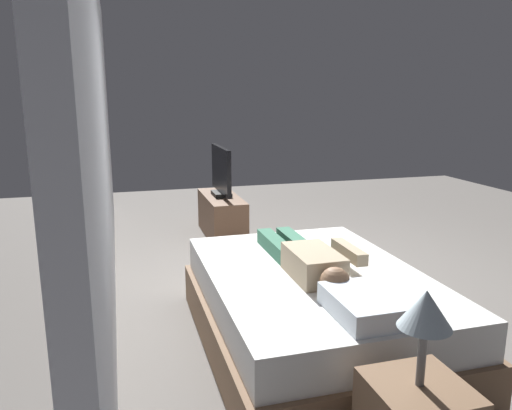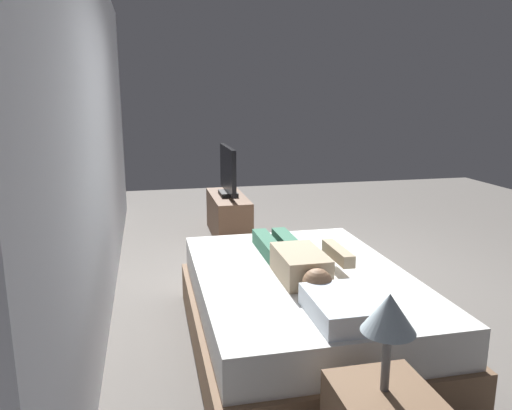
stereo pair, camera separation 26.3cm
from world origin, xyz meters
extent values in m
plane|color=slate|center=(0.00, 0.00, 0.00)|extent=(10.00, 10.00, 0.00)
cube|color=silver|center=(0.40, 1.84, 1.40)|extent=(6.40, 0.10, 2.80)
cube|color=brown|center=(-0.98, 0.49, 0.15)|extent=(2.05, 1.46, 0.30)
cube|color=white|center=(-0.98, 0.49, 0.42)|extent=(1.97, 1.38, 0.24)
cube|color=white|center=(-1.69, 0.49, 0.60)|extent=(0.48, 0.34, 0.12)
cube|color=tan|center=(-1.08, 0.53, 0.63)|extent=(0.48, 0.28, 0.18)
sphere|color=#936B4C|center=(-1.41, 0.53, 0.63)|extent=(0.18, 0.18, 0.18)
cube|color=#387056|center=(-0.54, 0.45, 0.60)|extent=(0.60, 0.11, 0.11)
cube|color=#387056|center=(-0.54, 0.61, 0.60)|extent=(0.60, 0.11, 0.11)
cube|color=tan|center=(-1.02, 0.25, 0.67)|extent=(0.40, 0.08, 0.08)
cube|color=black|center=(-0.80, 0.11, 0.55)|extent=(0.15, 0.04, 0.02)
cube|color=brown|center=(1.83, 0.52, 0.25)|extent=(1.10, 0.40, 0.50)
cube|color=black|center=(1.83, 0.52, 0.53)|extent=(0.32, 0.20, 0.05)
cube|color=black|center=(1.83, 0.52, 0.82)|extent=(0.88, 0.05, 0.54)
cylinder|color=#59595B|center=(-2.31, 0.56, 0.67)|extent=(0.04, 0.04, 0.30)
cone|color=silver|center=(-2.31, 0.56, 0.86)|extent=(0.22, 0.22, 0.16)
camera|label=1|loc=(-3.89, 1.72, 1.70)|focal=34.68mm
camera|label=2|loc=(-3.96, 1.46, 1.70)|focal=34.68mm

